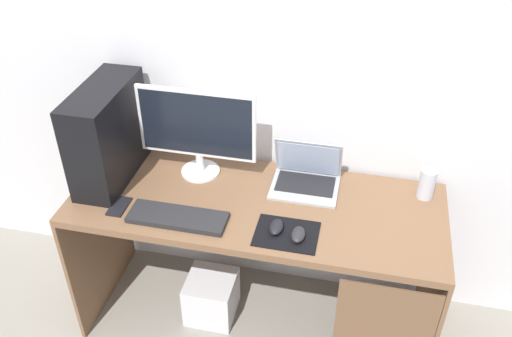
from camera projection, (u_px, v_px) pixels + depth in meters
The scene contains 13 objects.
ground_plane at pixel (256, 317), 2.87m from camera, with size 8.00×8.00×0.00m, color gray.
wall_back at pixel (274, 58), 2.40m from camera, with size 4.00×0.05×2.60m.
desk at pixel (260, 229), 2.49m from camera, with size 1.65×0.63×0.77m.
pc_tower at pixel (108, 133), 2.46m from camera, with size 0.19×0.48×0.45m, color black.
monitor at pixel (197, 130), 2.45m from camera, with size 0.54×0.18×0.44m.
laptop at pixel (306, 177), 2.49m from camera, with size 0.30×0.24×0.23m.
speaker at pixel (427, 184), 2.41m from camera, with size 0.07×0.07×0.14m, color #B7BCC6.
keyboard at pixel (178, 217), 2.31m from camera, with size 0.42×0.14×0.02m, color #232326.
mousepad at pixel (287, 234), 2.24m from camera, with size 0.26×0.20×0.01m, color black.
mouse_left at pixel (276, 227), 2.25m from camera, with size 0.06×0.10×0.03m, color black.
mouse_right at pixel (298, 234), 2.21m from camera, with size 0.06×0.10×0.03m, color #232326.
cell_phone at pixel (119, 206), 2.38m from camera, with size 0.07×0.13×0.01m, color black.
subwoofer at pixel (212, 296), 2.82m from camera, with size 0.24×0.24×0.24m, color silver.
Camera 1 is at (0.41, -1.84, 2.30)m, focal length 38.47 mm.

